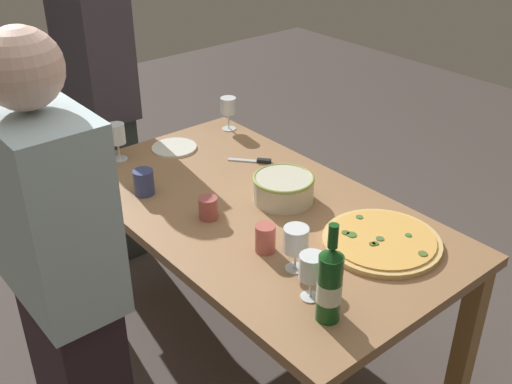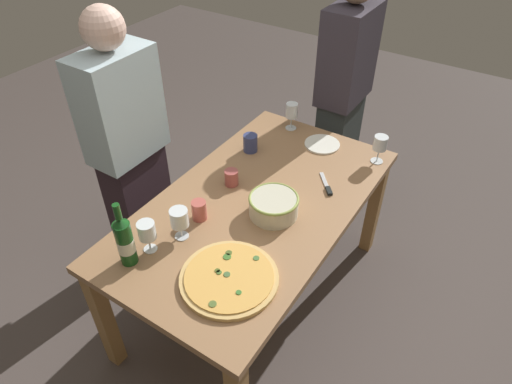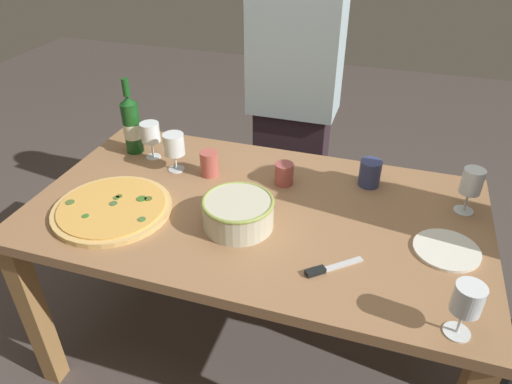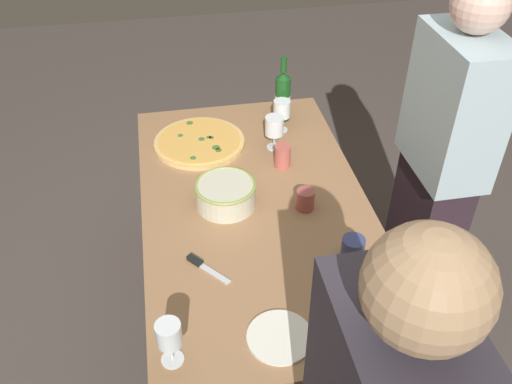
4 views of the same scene
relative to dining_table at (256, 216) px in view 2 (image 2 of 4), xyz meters
The scene contains 16 objects.
ground_plane 0.66m from the dining_table, ahead, with size 8.00×8.00×0.00m, color #4E4440.
dining_table is the anchor object (origin of this frame).
pizza 0.52m from the dining_table, 159.65° to the right, with size 0.41×0.41×0.03m.
serving_bowl 0.19m from the dining_table, 102.23° to the right, with size 0.24×0.24×0.10m.
wine_bottle 0.70m from the dining_table, 158.54° to the left, with size 0.07×0.07×0.32m.
wine_glass_near_pizza 0.76m from the dining_table, 15.97° to the left, with size 0.07×0.07×0.17m.
wine_glass_by_bottle 0.46m from the dining_table, 158.20° to the left, with size 0.08×0.08×0.16m.
wine_glass_far_left 0.79m from the dining_table, 29.57° to the right, with size 0.08×0.08×0.16m.
wine_glass_far_right 0.60m from the dining_table, 157.35° to the left, with size 0.08×0.08×0.16m.
cup_amber 0.48m from the dining_table, 37.13° to the left, with size 0.08×0.08×0.10m, color navy.
cup_ceramic 0.33m from the dining_table, 146.46° to the left, with size 0.07×0.07×0.10m, color #BE594E.
cup_spare 0.24m from the dining_table, 74.30° to the left, with size 0.07×0.07×0.09m, color #AB4F4B.
side_plate 0.65m from the dining_table, ahead, with size 0.21×0.21×0.01m, color white.
pizza_knife 0.40m from the dining_table, 39.36° to the right, with size 0.16×0.14×0.02m.
person_host 0.82m from the dining_table, 94.57° to the left, with size 0.42×0.24×1.59m.
person_guest_left 1.16m from the dining_table, ahead, with size 0.41×0.24×1.62m.
Camera 2 is at (-1.43, -0.93, 2.23)m, focal length 31.77 mm.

